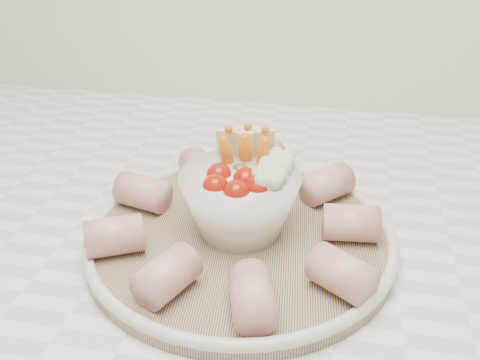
# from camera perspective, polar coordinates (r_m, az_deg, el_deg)

# --- Properties ---
(serving_platter) EXTENTS (0.34, 0.34, 0.02)m
(serving_platter) POSITION_cam_1_polar(r_m,az_deg,el_deg) (0.55, 0.04, -5.97)
(serving_platter) COLOR navy
(serving_platter) RESTS_ON kitchen_counter
(veggie_bowl) EXTENTS (0.12, 0.12, 0.10)m
(veggie_bowl) POSITION_cam_1_polar(r_m,az_deg,el_deg) (0.53, 0.21, -1.87)
(veggie_bowl) COLOR white
(veggie_bowl) RESTS_ON serving_platter
(cured_meat_rolls) EXTENTS (0.28, 0.30, 0.04)m
(cured_meat_rolls) POSITION_cam_1_polar(r_m,az_deg,el_deg) (0.54, 0.04, -4.02)
(cured_meat_rolls) COLOR #B0505A
(cured_meat_rolls) RESTS_ON serving_platter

